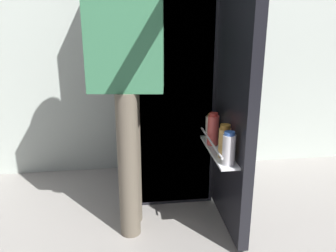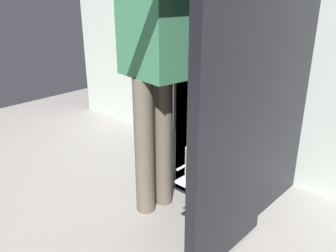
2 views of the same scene
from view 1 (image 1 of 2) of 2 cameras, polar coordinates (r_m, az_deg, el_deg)
ground_plane at (r=2.35m, az=0.87°, el=-15.17°), size 5.98×5.98×0.00m
kitchen_wall at (r=2.88m, az=-1.73°, el=16.91°), size 4.40×0.10×2.45m
refrigerator at (r=2.50m, az=-0.02°, el=9.16°), size 0.67×1.22×1.80m
person at (r=1.97m, az=-6.32°, el=10.73°), size 0.55×0.76×1.73m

